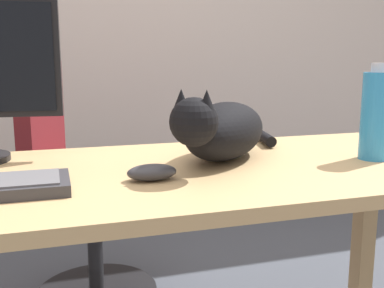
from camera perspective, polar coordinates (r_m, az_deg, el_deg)
The scene contains 5 objects.
desk at distance 1.14m, azimuth -1.19°, elevation -7.57°, with size 1.65×0.67×0.70m.
office_chair at distance 1.85m, azimuth -13.75°, elevation -6.78°, with size 0.51×0.48×0.95m.
cat at distance 1.19m, azimuth 3.83°, elevation 1.80°, with size 0.42×0.48×0.20m.
computer_mouse at distance 1.00m, azimuth -5.03°, elevation -3.54°, with size 0.11×0.06×0.04m, color #333338.
spray_bottle at distance 1.29m, azimuth 22.05°, elevation 3.38°, with size 0.08×0.08×0.25m.
Camera 1 is at (-0.30, -1.04, 0.96)m, focal length 42.73 mm.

